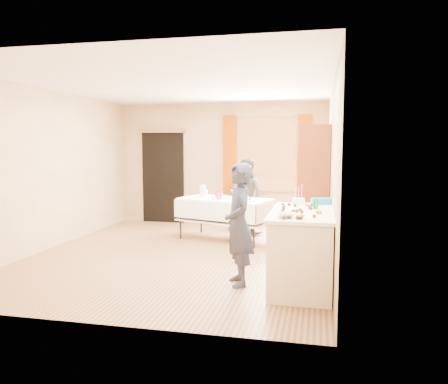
% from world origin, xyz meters
% --- Properties ---
extents(floor, '(4.50, 5.50, 0.02)m').
position_xyz_m(floor, '(0.00, 0.00, -0.01)').
color(floor, '#9E7047').
rests_on(floor, ground).
extents(ceiling, '(4.50, 5.50, 0.02)m').
position_xyz_m(ceiling, '(0.00, 0.00, 2.61)').
color(ceiling, white).
rests_on(ceiling, floor).
extents(wall_back, '(4.50, 0.02, 2.60)m').
position_xyz_m(wall_back, '(0.00, 2.76, 1.30)').
color(wall_back, tan).
rests_on(wall_back, floor).
extents(wall_front, '(4.50, 0.02, 2.60)m').
position_xyz_m(wall_front, '(0.00, -2.76, 1.30)').
color(wall_front, tan).
rests_on(wall_front, floor).
extents(wall_left, '(0.02, 5.50, 2.60)m').
position_xyz_m(wall_left, '(-2.26, 0.00, 1.30)').
color(wall_left, tan).
rests_on(wall_left, floor).
extents(wall_right, '(0.02, 5.50, 2.60)m').
position_xyz_m(wall_right, '(2.26, 0.00, 1.30)').
color(wall_right, tan).
rests_on(wall_right, floor).
extents(window_frame, '(1.32, 0.06, 1.52)m').
position_xyz_m(window_frame, '(1.00, 2.72, 1.50)').
color(window_frame, olive).
rests_on(window_frame, wall_back).
extents(window_pane, '(1.20, 0.02, 1.40)m').
position_xyz_m(window_pane, '(1.00, 2.71, 1.50)').
color(window_pane, white).
rests_on(window_pane, wall_back).
extents(curtain_left, '(0.28, 0.06, 1.65)m').
position_xyz_m(curtain_left, '(0.22, 2.67, 1.50)').
color(curtain_left, '#8A3500').
rests_on(curtain_left, wall_back).
extents(curtain_right, '(0.28, 0.06, 1.65)m').
position_xyz_m(curtain_right, '(1.78, 2.67, 1.50)').
color(curtain_right, '#8A3500').
rests_on(curtain_right, wall_back).
extents(doorway, '(0.95, 0.04, 2.00)m').
position_xyz_m(doorway, '(-1.30, 2.73, 1.00)').
color(doorway, black).
rests_on(doorway, floor).
extents(door_lintel, '(1.05, 0.06, 0.08)m').
position_xyz_m(door_lintel, '(-1.30, 2.70, 2.02)').
color(door_lintel, olive).
rests_on(door_lintel, wall_back).
extents(cabinet, '(0.50, 0.60, 2.02)m').
position_xyz_m(cabinet, '(1.99, 0.80, 1.01)').
color(cabinet, maroon).
rests_on(cabinet, floor).
extents(counter, '(0.75, 1.58, 0.91)m').
position_xyz_m(counter, '(1.89, -1.13, 0.45)').
color(counter, '#F4E6CF').
rests_on(counter, floor).
extents(party_table, '(1.83, 1.32, 0.75)m').
position_xyz_m(party_table, '(0.44, 1.20, 0.44)').
color(party_table, black).
rests_on(party_table, floor).
extents(chair, '(0.48, 0.48, 0.99)m').
position_xyz_m(chair, '(0.57, 2.32, 0.29)').
color(chair, black).
rests_on(chair, floor).
extents(girl, '(0.80, 0.75, 1.49)m').
position_xyz_m(girl, '(1.14, -1.28, 0.74)').
color(girl, '#222639').
rests_on(girl, floor).
extents(woman, '(1.05, 0.99, 1.45)m').
position_xyz_m(woman, '(0.71, 1.80, 0.73)').
color(woman, black).
rests_on(woman, floor).
extents(soda_can, '(0.08, 0.08, 0.12)m').
position_xyz_m(soda_can, '(2.04, -0.93, 0.97)').
color(soda_can, '#089F2C').
rests_on(soda_can, counter).
extents(mixing_bowl, '(0.28, 0.28, 0.05)m').
position_xyz_m(mixing_bowl, '(1.72, -1.66, 0.94)').
color(mixing_bowl, white).
rests_on(mixing_bowl, counter).
extents(foam_block, '(0.17, 0.13, 0.08)m').
position_xyz_m(foam_block, '(1.81, -0.51, 0.95)').
color(foam_block, white).
rests_on(foam_block, counter).
extents(blue_basket, '(0.35, 0.29, 0.08)m').
position_xyz_m(blue_basket, '(2.14, -0.43, 0.95)').
color(blue_basket, blue).
rests_on(blue_basket, counter).
extents(pitcher, '(0.12, 0.12, 0.22)m').
position_xyz_m(pitcher, '(0.00, 1.26, 0.86)').
color(pitcher, silver).
rests_on(pitcher, party_table).
extents(cup_red, '(0.20, 0.20, 0.12)m').
position_xyz_m(cup_red, '(0.29, 1.28, 0.81)').
color(cup_red, red).
rests_on(cup_red, party_table).
extents(cup_rainbow, '(0.15, 0.15, 0.11)m').
position_xyz_m(cup_rainbow, '(0.36, 1.09, 0.80)').
color(cup_rainbow, red).
rests_on(cup_rainbow, party_table).
extents(small_bowl, '(0.18, 0.18, 0.05)m').
position_xyz_m(small_bowl, '(0.77, 1.22, 0.78)').
color(small_bowl, white).
rests_on(small_bowl, party_table).
extents(pastry_tray, '(0.31, 0.25, 0.02)m').
position_xyz_m(pastry_tray, '(0.85, 0.91, 0.76)').
color(pastry_tray, white).
rests_on(pastry_tray, party_table).
extents(bottle, '(0.15, 0.15, 0.18)m').
position_xyz_m(bottle, '(-0.03, 1.53, 0.84)').
color(bottle, white).
rests_on(bottle, party_table).
extents(cake_balls, '(0.52, 1.15, 0.04)m').
position_xyz_m(cake_balls, '(1.84, -1.22, 0.93)').
color(cake_balls, '#3F2314').
rests_on(cake_balls, counter).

